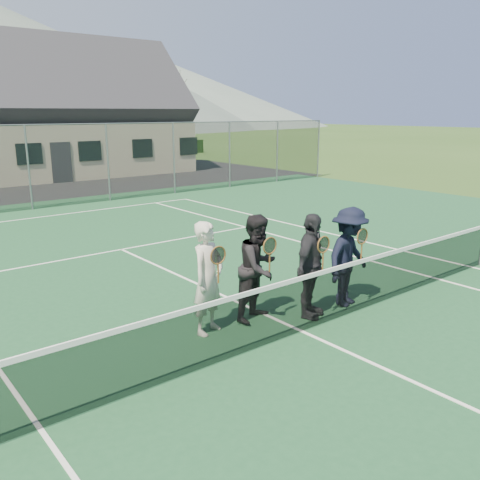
{
  "coord_description": "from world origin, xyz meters",
  "views": [
    {
      "loc": [
        -5.49,
        -5.22,
        3.43
      ],
      "look_at": [
        -0.07,
        1.5,
        1.25
      ],
      "focal_mm": 38.0,
      "sensor_mm": 36.0,
      "label": 1
    }
  ],
  "objects": [
    {
      "name": "tree_e",
      "position": [
        18.0,
        33.0,
        5.79
      ],
      "size": [
        3.2,
        3.2,
        7.77
      ],
      "color": "#3B2415",
      "rests_on": "ground"
    },
    {
      "name": "clubhouse",
      "position": [
        4.0,
        24.0,
        3.99
      ],
      "size": [
        15.6,
        8.2,
        7.7
      ],
      "color": "beige",
      "rests_on": "ground"
    },
    {
      "name": "tennis_net",
      "position": [
        0.0,
        0.0,
        0.54
      ],
      "size": [
        11.68,
        0.08,
        1.1
      ],
      "color": "slate",
      "rests_on": "ground"
    },
    {
      "name": "hill_east",
      "position": [
        55.0,
        95.0,
        7.0
      ],
      "size": [
        90.0,
        90.0,
        14.0
      ],
      "primitive_type": "cone",
      "color": "slate",
      "rests_on": "ground"
    },
    {
      "name": "court_markings",
      "position": [
        0.0,
        0.0,
        0.02
      ],
      "size": [
        11.03,
        23.83,
        0.01
      ],
      "color": "white",
      "rests_on": "court_surface"
    },
    {
      "name": "perimeter_fence",
      "position": [
        0.0,
        13.5,
        1.52
      ],
      "size": [
        30.07,
        0.07,
        3.02
      ],
      "color": "slate",
      "rests_on": "ground"
    },
    {
      "name": "court_surface",
      "position": [
        0.0,
        0.0,
        0.01
      ],
      "size": [
        30.0,
        30.0,
        0.02
      ],
      "primitive_type": "cube",
      "color": "#1C4C2B",
      "rests_on": "ground"
    },
    {
      "name": "player_a",
      "position": [
        -1.16,
        0.94,
        0.92
      ],
      "size": [
        0.76,
        0.63,
        1.8
      ],
      "color": "beige",
      "rests_on": "court_surface"
    },
    {
      "name": "player_d",
      "position": [
        1.49,
        0.34,
        0.92
      ],
      "size": [
        1.27,
        0.89,
        1.8
      ],
      "color": "black",
      "rests_on": "court_surface"
    },
    {
      "name": "player_c",
      "position": [
        0.55,
        0.38,
        0.92
      ],
      "size": [
        1.14,
        0.84,
        1.8
      ],
      "color": "#222227",
      "rests_on": "court_surface"
    },
    {
      "name": "player_b",
      "position": [
        -0.18,
        0.87,
        0.92
      ],
      "size": [
        1.03,
        0.9,
        1.8
      ],
      "color": "black",
      "rests_on": "court_surface"
    },
    {
      "name": "tree_d",
      "position": [
        12.0,
        33.0,
        5.79
      ],
      "size": [
        3.2,
        3.2,
        7.77
      ],
      "color": "#382714",
      "rests_on": "ground"
    }
  ]
}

